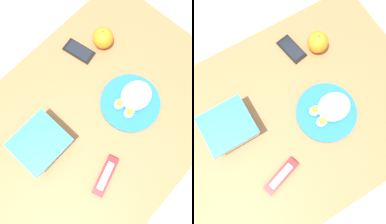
# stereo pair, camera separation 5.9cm
# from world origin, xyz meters

# --- Properties ---
(ground_plane) EXTENTS (10.00, 10.00, 0.00)m
(ground_plane) POSITION_xyz_m (0.00, 0.00, 0.00)
(ground_plane) COLOR #B2A899
(table) EXTENTS (1.21, 0.80, 0.72)m
(table) POSITION_xyz_m (0.00, 0.00, 0.62)
(table) COLOR #996B42
(table) RESTS_ON ground_plane
(food_container) EXTENTS (0.18, 0.17, 0.08)m
(food_container) POSITION_xyz_m (-0.17, 0.07, 0.76)
(food_container) COLOR white
(food_container) RESTS_ON table
(orange_fruit) EXTENTS (0.09, 0.09, 0.09)m
(orange_fruit) POSITION_xyz_m (0.30, 0.20, 0.77)
(orange_fruit) COLOR orange
(orange_fruit) RESTS_ON table
(rice_plate) EXTENTS (0.24, 0.24, 0.05)m
(rice_plate) POSITION_xyz_m (0.19, -0.06, 0.74)
(rice_plate) COLOR teal
(rice_plate) RESTS_ON table
(candy_bar) EXTENTS (0.15, 0.08, 0.02)m
(candy_bar) POSITION_xyz_m (-0.10, -0.18, 0.73)
(candy_bar) COLOR red
(candy_bar) RESTS_ON table
(cell_phone) EXTENTS (0.08, 0.14, 0.01)m
(cell_phone) POSITION_xyz_m (0.21, 0.25, 0.73)
(cell_phone) COLOR black
(cell_phone) RESTS_ON table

